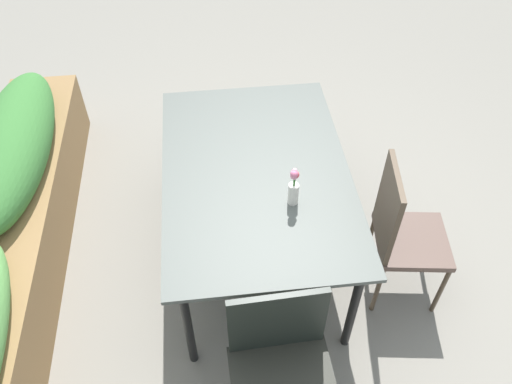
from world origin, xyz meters
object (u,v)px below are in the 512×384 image
object	(u,v)px
chair_near_left	(401,230)
flower_vase	(294,187)
chair_end_left	(282,367)
dining_table	(256,177)
planter_box	(1,259)

from	to	relation	value
chair_near_left	flower_vase	distance (m)	0.72
chair_end_left	chair_near_left	world-z (taller)	chair_near_left
dining_table	flower_vase	distance (m)	0.36
dining_table	planter_box	world-z (taller)	planter_box
flower_vase	planter_box	size ratio (longest dim) A/B	0.07
chair_end_left	planter_box	bearing A→B (deg)	-32.72
dining_table	planter_box	size ratio (longest dim) A/B	0.47
chair_end_left	flower_vase	xyz separation A→B (m)	(0.81, -0.17, 0.38)
dining_table	flower_vase	xyz separation A→B (m)	(-0.27, -0.17, 0.18)
dining_table	flower_vase	size ratio (longest dim) A/B	6.46
chair_end_left	flower_vase	world-z (taller)	flower_vase
dining_table	flower_vase	bearing A→B (deg)	-147.68
chair_end_left	chair_near_left	distance (m)	1.08
flower_vase	chair_end_left	bearing A→B (deg)	167.94
dining_table	planter_box	xyz separation A→B (m)	(-0.16, 1.53, -0.34)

